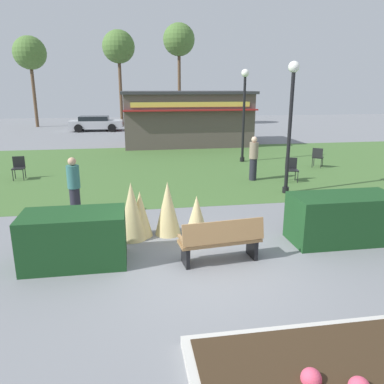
{
  "coord_description": "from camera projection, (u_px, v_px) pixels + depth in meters",
  "views": [
    {
      "loc": [
        -1.34,
        -6.67,
        3.5
      ],
      "look_at": [
        0.16,
        2.46,
        0.92
      ],
      "focal_mm": 35.46,
      "sensor_mm": 36.0,
      "label": 1
    }
  ],
  "objects": [
    {
      "name": "ground_plane",
      "position": [
        204.0,
        270.0,
        7.49
      ],
      "size": [
        80.0,
        80.0,
        0.0
      ],
      "primitive_type": "plane",
      "color": "slate"
    },
    {
      "name": "lawn_patch",
      "position": [
        161.0,
        167.0,
        17.04
      ],
      "size": [
        36.0,
        12.0,
        0.01
      ],
      "primitive_type": "cube",
      "color": "#446B33",
      "rests_on": "ground_plane"
    },
    {
      "name": "park_bench",
      "position": [
        221.0,
        241.0,
        7.71
      ],
      "size": [
        1.75,
        0.71,
        0.95
      ],
      "color": "#9E7547",
      "rests_on": "ground_plane"
    },
    {
      "name": "hedge_left",
      "position": [
        74.0,
        239.0,
        7.65
      ],
      "size": [
        2.04,
        1.1,
        1.08
      ],
      "primitive_type": "cube",
      "color": "#19421E",
      "rests_on": "ground_plane"
    },
    {
      "name": "hedge_right",
      "position": [
        343.0,
        218.0,
        8.79
      ],
      "size": [
        2.42,
        1.1,
        1.11
      ],
      "primitive_type": "cube",
      "color": "#19421E",
      "rests_on": "ground_plane"
    },
    {
      "name": "ornamental_grass_behind_left",
      "position": [
        140.0,
        214.0,
        9.09
      ],
      "size": [
        0.57,
        0.57,
        1.12
      ],
      "primitive_type": "cone",
      "color": "#D1BC7F",
      "rests_on": "ground_plane"
    },
    {
      "name": "ornamental_grass_behind_right",
      "position": [
        168.0,
        208.0,
        9.17
      ],
      "size": [
        0.64,
        0.64,
        1.32
      ],
      "primitive_type": "cone",
      "color": "#D1BC7F",
      "rests_on": "ground_plane"
    },
    {
      "name": "ornamental_grass_behind_center",
      "position": [
        132.0,
        211.0,
        8.88
      ],
      "size": [
        0.68,
        0.68,
        1.38
      ],
      "primitive_type": "cone",
      "color": "#D1BC7F",
      "rests_on": "ground_plane"
    },
    {
      "name": "ornamental_grass_behind_far",
      "position": [
        197.0,
        220.0,
        8.65
      ],
      "size": [
        0.65,
        0.65,
        1.14
      ],
      "primitive_type": "cone",
      "color": "#D1BC7F",
      "rests_on": "ground_plane"
    },
    {
      "name": "lamppost_mid",
      "position": [
        291.0,
        113.0,
        12.25
      ],
      "size": [
        0.36,
        0.36,
        4.28
      ],
      "color": "black",
      "rests_on": "ground_plane"
    },
    {
      "name": "lamppost_far",
      "position": [
        244.0,
        105.0,
        17.66
      ],
      "size": [
        0.36,
        0.36,
        4.28
      ],
      "color": "black",
      "rests_on": "ground_plane"
    },
    {
      "name": "trash_bin",
      "position": [
        69.0,
        247.0,
        7.62
      ],
      "size": [
        0.52,
        0.52,
        0.76
      ],
      "primitive_type": "cylinder",
      "color": "#2D4233",
      "rests_on": "ground_plane"
    },
    {
      "name": "food_kiosk",
      "position": [
        186.0,
        118.0,
        23.4
      ],
      "size": [
        7.87,
        4.35,
        3.25
      ],
      "color": "#594C47",
      "rests_on": "ground_plane"
    },
    {
      "name": "cafe_chair_west",
      "position": [
        318.0,
        156.0,
        16.86
      ],
      "size": [
        0.62,
        0.62,
        0.89
      ],
      "color": "black",
      "rests_on": "ground_plane"
    },
    {
      "name": "cafe_chair_east",
      "position": [
        19.0,
        166.0,
        14.72
      ],
      "size": [
        0.46,
        0.46,
        0.89
      ],
      "color": "black",
      "rests_on": "ground_plane"
    },
    {
      "name": "cafe_chair_center",
      "position": [
        291.0,
        168.0,
        14.43
      ],
      "size": [
        0.51,
        0.51,
        0.89
      ],
      "color": "black",
      "rests_on": "ground_plane"
    },
    {
      "name": "person_strolling",
      "position": [
        74.0,
        188.0,
        10.28
      ],
      "size": [
        0.34,
        0.34,
        1.69
      ],
      "rotation": [
        0.0,
        0.0,
        2.78
      ],
      "color": "#23232D",
      "rests_on": "ground_plane"
    },
    {
      "name": "person_standing",
      "position": [
        254.0,
        158.0,
        14.5
      ],
      "size": [
        0.34,
        0.34,
        1.69
      ],
      "rotation": [
        0.0,
        0.0,
        5.19
      ],
      "color": "#23232D",
      "rests_on": "ground_plane"
    },
    {
      "name": "parked_car_west_slot",
      "position": [
        96.0,
        123.0,
        30.94
      ],
      "size": [
        4.25,
        2.15,
        1.2
      ],
      "color": "#B7BABF",
      "rests_on": "ground_plane"
    },
    {
      "name": "parked_car_center_slot",
      "position": [
        160.0,
        122.0,
        31.76
      ],
      "size": [
        4.3,
        2.26,
        1.2
      ],
      "color": "maroon",
      "rests_on": "ground_plane"
    },
    {
      "name": "parked_car_east_slot",
      "position": [
        215.0,
        121.0,
        32.49
      ],
      "size": [
        4.36,
        2.39,
        1.2
      ],
      "color": "#2D6638",
      "rests_on": "ground_plane"
    },
    {
      "name": "tree_left_bg",
      "position": [
        179.0,
        41.0,
        33.37
      ],
      "size": [
        2.8,
        2.8,
        8.91
      ],
      "color": "brown",
      "rests_on": "ground_plane"
    },
    {
      "name": "tree_right_bg",
      "position": [
        30.0,
        54.0,
        32.57
      ],
      "size": [
        2.8,
        2.8,
        7.72
      ],
      "color": "brown",
      "rests_on": "ground_plane"
    },
    {
      "name": "tree_center_bg",
      "position": [
        119.0,
        48.0,
        32.81
      ],
      "size": [
        2.8,
        2.8,
        8.25
      ],
      "color": "brown",
      "rests_on": "ground_plane"
    }
  ]
}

